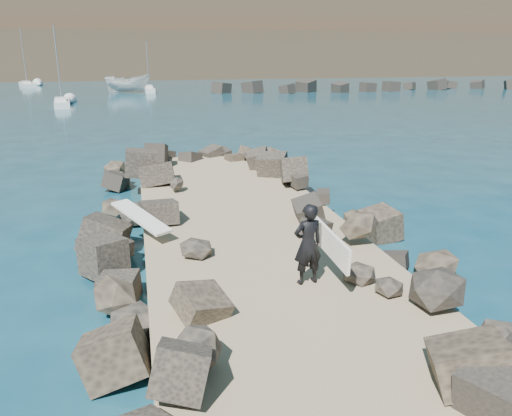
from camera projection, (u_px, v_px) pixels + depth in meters
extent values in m
plane|color=#0F384C|center=(248.00, 246.00, 14.81)|extent=(800.00, 800.00, 0.00)
cube|color=#8C7759|center=(265.00, 264.00, 12.86)|extent=(6.00, 26.00, 0.60)
cube|color=black|center=(149.00, 259.00, 12.63)|extent=(2.60, 22.00, 1.00)
cube|color=black|center=(361.00, 240.00, 13.91)|extent=(2.60, 22.00, 1.00)
cube|color=black|center=(400.00, 86.00, 73.37)|extent=(52.00, 4.00, 1.20)
cube|color=#2D4919|center=(171.00, 17.00, 160.70)|extent=(360.00, 140.00, 32.00)
cube|color=silver|center=(141.00, 221.00, 13.84)|extent=(1.64, 2.08, 0.07)
imported|color=silver|center=(128.00, 83.00, 69.74)|extent=(6.52, 3.09, 2.43)
imported|color=black|center=(308.00, 244.00, 10.86)|extent=(0.72, 0.53, 1.84)
cube|color=white|center=(327.00, 240.00, 10.94)|extent=(0.15, 2.28, 0.72)
cube|color=silver|center=(27.00, 85.00, 80.51)|extent=(3.94, 7.87, 0.80)
cylinder|color=gray|center=(23.00, 56.00, 79.13)|extent=(0.12, 0.12, 8.49)
cube|color=silver|center=(26.00, 83.00, 79.54)|extent=(1.83, 2.43, 0.44)
cube|color=silver|center=(149.00, 90.00, 70.42)|extent=(1.48, 5.70, 0.80)
cylinder|color=gray|center=(148.00, 65.00, 69.38)|extent=(0.12, 0.12, 6.21)
cube|color=silver|center=(149.00, 87.00, 69.64)|extent=(0.97, 1.62, 0.44)
cube|color=silver|center=(62.00, 104.00, 52.44)|extent=(2.31, 6.94, 0.80)
cylinder|color=gray|center=(58.00, 63.00, 51.21)|extent=(0.12, 0.12, 7.49)
cube|color=silver|center=(61.00, 100.00, 51.53)|extent=(1.31, 2.02, 0.44)
cube|color=silver|center=(298.00, 77.00, 108.21)|extent=(1.65, 5.51, 0.80)
cylinder|color=gray|center=(299.00, 61.00, 107.21)|extent=(0.12, 0.12, 5.97)
cube|color=silver|center=(299.00, 74.00, 107.46)|extent=(1.00, 1.59, 0.44)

